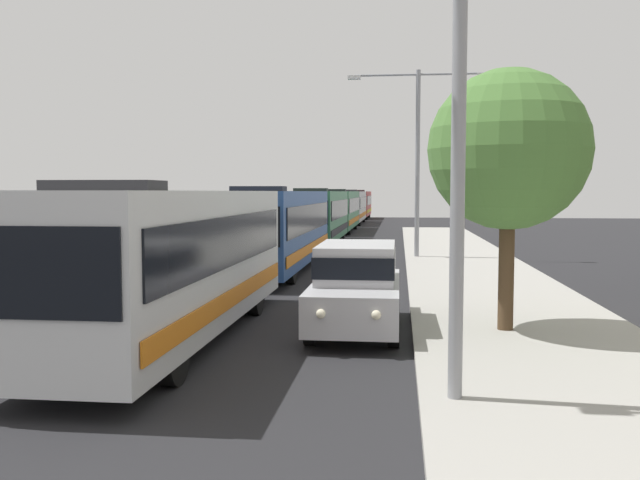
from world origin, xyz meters
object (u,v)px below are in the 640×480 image
object	(u,v)px
bus_middle	(318,215)
bus_rear	(350,206)
bus_second_in_line	(278,227)
white_suv	(357,284)
box_truck_oncoming	(327,203)
streetlamp_near	(460,28)
roadside_tree	(509,150)
streetlamp_mid	(418,142)
bus_fourth_in_line	(338,209)
bus_tail_end	(358,203)
bus_lead	(172,258)

from	to	relation	value
bus_middle	bus_rear	bearing A→B (deg)	90.00
bus_second_in_line	white_suv	distance (m)	11.65
bus_middle	box_truck_oncoming	bearing A→B (deg)	95.23
white_suv	bus_rear	bearing A→B (deg)	94.27
streetlamp_near	roadside_tree	size ratio (longest dim) A/B	1.54
bus_middle	white_suv	xyz separation A→B (m)	(3.70, -24.17, -0.66)
box_truck_oncoming	streetlamp_near	distance (m)	66.12
bus_middle	streetlamp_mid	xyz separation A→B (m)	(5.40, -8.34, 3.51)
bus_middle	bus_rear	xyz separation A→B (m)	(0.00, 25.38, 0.00)
bus_fourth_in_line	bus_tail_end	size ratio (longest dim) A/B	1.09
box_truck_oncoming	bus_rear	bearing A→B (deg)	-72.87
bus_lead	roadside_tree	world-z (taller)	roadside_tree
bus_lead	box_truck_oncoming	size ratio (longest dim) A/B	1.28
streetlamp_near	bus_rear	bearing A→B (deg)	95.63
bus_rear	bus_lead	bearing A→B (deg)	-90.00
bus_tail_end	white_suv	xyz separation A→B (m)	(3.70, -62.53, -0.66)
bus_lead	roadside_tree	bearing A→B (deg)	8.86
box_truck_oncoming	streetlamp_near	size ratio (longest dim) A/B	0.99
streetlamp_near	streetlamp_mid	world-z (taller)	streetlamp_near
streetlamp_near	streetlamp_mid	bearing A→B (deg)	90.00
bus_lead	bus_rear	bearing A→B (deg)	90.00
bus_rear	box_truck_oncoming	world-z (taller)	bus_rear
bus_lead	bus_middle	size ratio (longest dim) A/B	0.92
streetlamp_mid	roadside_tree	size ratio (longest dim) A/B	1.52
bus_second_in_line	bus_fourth_in_line	size ratio (longest dim) A/B	1.01
bus_second_in_line	bus_lead	bearing A→B (deg)	-90.00
bus_middle	bus_lead	bearing A→B (deg)	-90.00
bus_rear	box_truck_oncoming	xyz separation A→B (m)	(-3.30, 10.71, 0.02)
bus_fourth_in_line	streetlamp_near	world-z (taller)	streetlamp_near
roadside_tree	bus_second_in_line	bearing A→B (deg)	121.19
bus_tail_end	roadside_tree	xyz separation A→B (m)	(6.83, -62.78, 2.19)
white_suv	streetlamp_near	world-z (taller)	streetlamp_near
streetlamp_mid	bus_fourth_in_line	bearing A→B (deg)	104.51
streetlamp_near	roadside_tree	xyz separation A→B (m)	(1.43, 4.94, -1.36)
bus_middle	white_suv	distance (m)	24.46
bus_rear	bus_fourth_in_line	bearing A→B (deg)	-90.00
bus_fourth_in_line	roadside_tree	distance (m)	37.63
streetlamp_near	white_suv	bearing A→B (deg)	108.12
bus_lead	streetlamp_near	world-z (taller)	streetlamp_near
bus_second_in_line	bus_fourth_in_line	bearing A→B (deg)	90.00
streetlamp_near	streetlamp_mid	xyz separation A→B (m)	(0.00, 21.03, -0.04)
bus_lead	box_truck_oncoming	xyz separation A→B (m)	(-3.30, 61.58, 0.03)
bus_lead	streetlamp_near	bearing A→B (deg)	-35.67
roadside_tree	box_truck_oncoming	bearing A→B (deg)	99.51
bus_rear	white_suv	distance (m)	49.69
roadside_tree	bus_fourth_in_line	bearing A→B (deg)	100.48
bus_lead	bus_middle	world-z (taller)	same
bus_middle	bus_fourth_in_line	bearing A→B (deg)	90.00
bus_middle	roadside_tree	world-z (taller)	roadside_tree
bus_rear	bus_tail_end	xyz separation A→B (m)	(-0.00, 12.98, -0.00)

